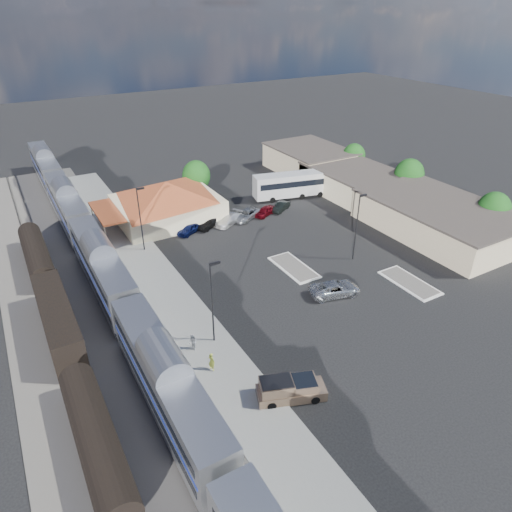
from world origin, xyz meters
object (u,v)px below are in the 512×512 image
station_depot (167,201)px  coach_bus (292,184)px  pickup_truck (291,389)px  suv (335,289)px

station_depot → coach_bus: station_depot is taller
station_depot → pickup_truck: station_depot is taller
station_depot → suv: station_depot is taller
station_depot → coach_bus: 21.90m
coach_bus → suv: bearing=168.3°
station_depot → coach_bus: size_ratio=1.34×
station_depot → pickup_truck: 40.20m
suv → station_depot: bearing=32.0°
pickup_truck → coach_bus: (25.75, 38.08, 1.52)m
pickup_truck → coach_bus: size_ratio=0.45×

